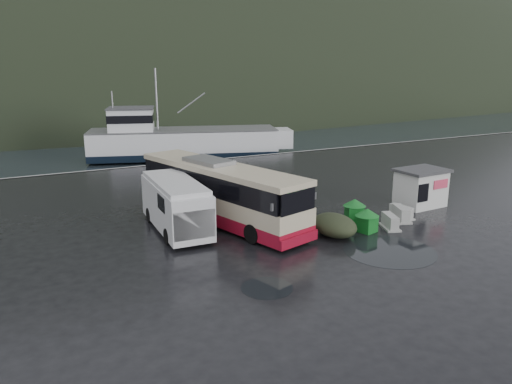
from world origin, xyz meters
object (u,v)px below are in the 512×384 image
waste_bin_left (354,221)px  jersey_barrier_c (401,218)px  fishing_trawler (184,145)px  jersey_barrier_b (390,228)px  coach_bus (221,220)px  dome_tent (334,235)px  white_van (177,230)px  waste_bin_right (366,232)px  ticket_kiosk (419,206)px  jersey_barrier_a (400,220)px

waste_bin_left → jersey_barrier_c: bearing=-17.3°
jersey_barrier_c → fishing_trawler: bearing=95.0°
jersey_barrier_b → fishing_trawler: (-0.93, 31.81, 0.00)m
coach_bus → dome_tent: bearing=-65.4°
white_van → waste_bin_right: (8.96, -4.82, 0.00)m
coach_bus → waste_bin_right: bearing=-56.5°
waste_bin_right → ticket_kiosk: bearing=21.6°
coach_bus → fishing_trawler: (6.77, 26.37, 0.00)m
coach_bus → white_van: (-2.77, -0.50, 0.00)m
waste_bin_right → white_van: bearing=151.7°
jersey_barrier_c → waste_bin_left: bearing=162.7°
waste_bin_right → ticket_kiosk: ticket_kiosk is taller
jersey_barrier_a → jersey_barrier_c: 0.42m
waste_bin_right → ticket_kiosk: size_ratio=0.42×
waste_bin_left → dome_tent: size_ratio=0.45×
waste_bin_right → dome_tent: waste_bin_right is taller
coach_bus → jersey_barrier_b: bearing=-51.1°
ticket_kiosk → jersey_barrier_c: 3.20m
jersey_barrier_a → jersey_barrier_b: size_ratio=1.06×
coach_bus → waste_bin_left: bearing=-43.2°
dome_tent → white_van: bearing=147.3°
white_van → fishing_trawler: fishing_trawler is taller
waste_bin_left → waste_bin_right: bearing=-107.5°
waste_bin_right → jersey_barrier_c: size_ratio=0.85×
ticket_kiosk → jersey_barrier_b: ticket_kiosk is taller
waste_bin_left → dome_tent: 2.91m
jersey_barrier_a → fishing_trawler: fishing_trawler is taller
ticket_kiosk → coach_bus: bearing=163.6°
coach_bus → waste_bin_left: size_ratio=9.52×
coach_bus → waste_bin_left: coach_bus is taller
waste_bin_left → dome_tent: (-2.46, -1.54, 0.00)m
waste_bin_left → jersey_barrier_b: size_ratio=0.84×
ticket_kiosk → jersey_barrier_c: (-2.85, -1.46, 0.00)m
dome_tent → coach_bus: bearing=130.5°
coach_bus → dome_tent: (4.30, -5.04, 0.00)m
waste_bin_left → waste_bin_right: waste_bin_left is taller
fishing_trawler → jersey_barrier_a: bearing=-68.1°
coach_bus → fishing_trawler: fishing_trawler is taller
waste_bin_right → fishing_trawler: 31.69m
dome_tent → ticket_kiosk: (8.03, 2.15, 0.00)m
coach_bus → jersey_barrier_a: coach_bus is taller
jersey_barrier_a → jersey_barrier_b: bearing=-151.8°
fishing_trawler → dome_tent: bearing=-77.0°
dome_tent → jersey_barrier_c: 5.23m
waste_bin_right → ticket_kiosk: 6.60m
jersey_barrier_b → waste_bin_right: bearing=175.5°
coach_bus → fishing_trawler: size_ratio=0.52×
coach_bus → white_van: size_ratio=1.85×
jersey_barrier_a → dome_tent: bearing=-175.3°
coach_bus → waste_bin_right: (6.19, -5.32, 0.00)m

